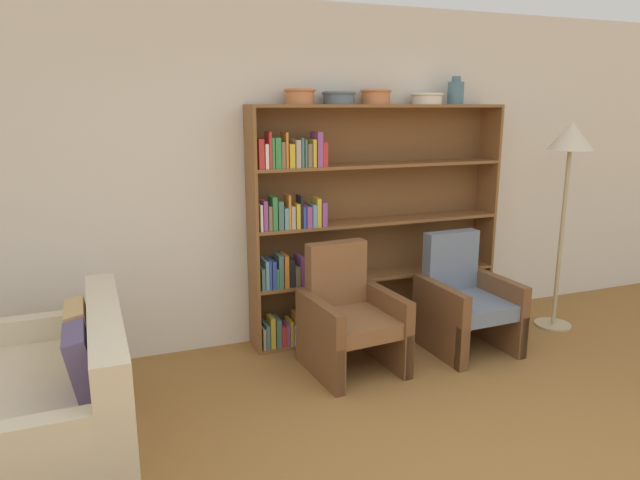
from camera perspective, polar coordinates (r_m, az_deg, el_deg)
wall_back at (r=4.82m, az=0.13°, el=6.43°), size 12.00×0.06×2.75m
bookshelf at (r=4.82m, az=3.40°, el=1.31°), size 2.23×0.30×1.96m
bowl_sage at (r=4.52m, az=-2.05°, el=14.25°), size 0.25×0.25×0.12m
bowl_slate at (r=4.64m, az=1.89°, el=14.10°), size 0.27×0.27×0.10m
bowl_copper at (r=4.77m, az=5.60°, el=14.15°), size 0.25×0.25×0.12m
bowl_brass at (r=5.01m, az=10.66°, el=13.79°), size 0.27×0.27×0.09m
vase_tall at (r=5.16m, az=13.41°, el=14.18°), size 0.14×0.14×0.23m
couch at (r=3.65m, az=-25.46°, el=-14.99°), size 0.97×1.54×0.83m
armchair_leather at (r=4.34m, az=2.94°, el=-7.77°), size 0.69×0.73×0.93m
armchair_cushioned at (r=4.83m, az=14.25°, el=-5.96°), size 0.66×0.70×0.93m
floor_lamp at (r=5.33m, az=23.71°, el=8.14°), size 0.38×0.38×1.82m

